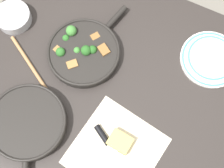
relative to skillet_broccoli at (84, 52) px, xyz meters
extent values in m
plane|color=slate|center=(0.16, -0.07, -0.75)|extent=(14.00, 14.00, 0.00)
cube|color=#2D2826|center=(0.16, -0.07, -0.04)|extent=(1.22, 1.01, 0.03)
cylinder|color=#BCBCC1|center=(-0.39, 0.37, -0.40)|extent=(0.05, 0.05, 0.70)
cylinder|color=black|center=(0.00, 0.00, -0.01)|extent=(0.30, 0.30, 0.04)
torus|color=black|center=(0.00, 0.00, 0.01)|extent=(0.30, 0.30, 0.01)
cylinder|color=black|center=(0.05, 0.20, 0.00)|extent=(0.05, 0.13, 0.02)
cylinder|color=#357027|center=(-0.02, -0.01, -0.01)|extent=(0.01, 0.01, 0.02)
sphere|color=#428438|center=(-0.02, -0.01, 0.01)|extent=(0.03, 0.03, 0.03)
cylinder|color=#245B1C|center=(-0.08, -0.05, -0.01)|extent=(0.01, 0.01, 0.02)
sphere|color=#2D6B28|center=(-0.08, -0.05, 0.02)|extent=(0.04, 0.04, 0.04)
cylinder|color=#205218|center=(0.03, 0.02, -0.01)|extent=(0.01, 0.01, 0.02)
sphere|color=#286023|center=(0.03, 0.02, 0.02)|extent=(0.04, 0.04, 0.04)
cylinder|color=#245B1C|center=(-0.09, 0.02, -0.01)|extent=(0.01, 0.01, 0.02)
sphere|color=#2D6B28|center=(-0.09, 0.02, 0.01)|extent=(0.03, 0.03, 0.03)
cylinder|color=#205218|center=(0.01, 0.00, 0.00)|extent=(0.01, 0.01, 0.02)
sphere|color=#286023|center=(0.01, 0.00, 0.02)|extent=(0.04, 0.04, 0.04)
cylinder|color=#357027|center=(-0.08, 0.05, 0.00)|extent=(0.02, 0.02, 0.02)
sphere|color=#428438|center=(-0.08, 0.05, 0.02)|extent=(0.04, 0.04, 0.04)
cube|color=olive|center=(0.01, 0.08, 0.00)|extent=(0.04, 0.05, 0.03)
cube|color=#9E703D|center=(-0.09, -0.04, 0.00)|extent=(0.04, 0.04, 0.03)
cube|color=#AD7F4C|center=(0.02, -0.03, 0.00)|extent=(0.03, 0.04, 0.03)
cube|color=olive|center=(0.07, 0.04, 0.00)|extent=(0.06, 0.06, 0.04)
cube|color=#9E703D|center=(-0.01, -0.07, 0.00)|extent=(0.05, 0.05, 0.04)
cylinder|color=black|center=(-0.06, -0.35, 0.00)|extent=(0.30, 0.30, 0.05)
torus|color=black|center=(-0.06, -0.35, 0.02)|extent=(0.30, 0.30, 0.01)
cylinder|color=#E5CC60|center=(-0.06, -0.35, -0.01)|extent=(0.24, 0.24, 0.02)
cylinder|color=#A87A4C|center=(-0.17, -0.15, -0.02)|extent=(0.30, 0.18, 0.02)
ellipsoid|color=#A87A4C|center=(0.00, -0.24, -0.02)|extent=(0.08, 0.07, 0.02)
cube|color=beige|center=(0.29, -0.30, -0.03)|extent=(0.35, 0.36, 0.00)
cube|color=silver|center=(0.32, -0.33, -0.02)|extent=(0.13, 0.09, 0.01)
cylinder|color=black|center=(0.22, -0.27, -0.01)|extent=(0.09, 0.06, 0.02)
cube|color=#E0C15B|center=(0.29, -0.27, -0.01)|extent=(0.09, 0.08, 0.04)
cylinder|color=white|center=(0.49, 0.20, -0.02)|extent=(0.25, 0.25, 0.01)
torus|color=#4C9EB7|center=(0.49, 0.20, -0.01)|extent=(0.24, 0.24, 0.01)
cylinder|color=white|center=(0.49, 0.20, -0.01)|extent=(0.21, 0.21, 0.01)
torus|color=#4C9EB7|center=(0.49, 0.20, 0.00)|extent=(0.20, 0.20, 0.01)
cylinder|color=#B7B7BC|center=(-0.35, 0.01, 0.00)|extent=(0.15, 0.15, 0.05)
camera|label=1|loc=(0.33, -0.41, 1.18)|focal=50.00mm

